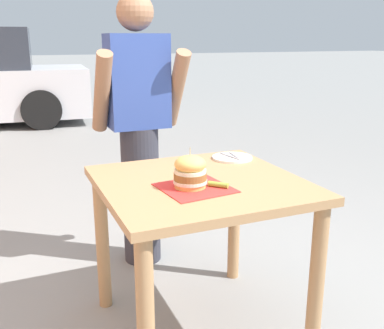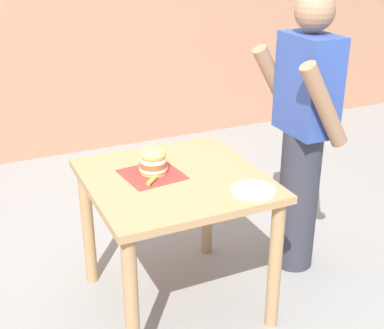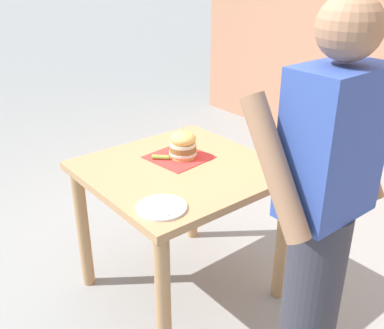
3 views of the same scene
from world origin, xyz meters
name	(u,v)px [view 2 (image 2 of 3)]	position (x,y,z in m)	size (l,w,h in m)	color
ground_plane	(176,300)	(0.00, 0.00, 0.00)	(80.00, 80.00, 0.00)	gray
patio_table	(175,201)	(0.00, 0.00, 0.65)	(0.92, 0.90, 0.79)	tan
serving_paper	(152,174)	(-0.07, -0.10, 0.80)	(0.29, 0.29, 0.00)	red
sandwich	(153,160)	(-0.09, -0.08, 0.87)	(0.15, 0.15, 0.18)	#E5B25B
pickle_spear	(152,180)	(0.03, -0.14, 0.81)	(0.02, 0.02, 0.09)	#8EA83D
side_plate_with_forks	(253,190)	(0.32, 0.29, 0.80)	(0.22, 0.22, 0.02)	white
diner_across_table	(303,134)	(-0.05, 0.83, 0.88)	(0.55, 0.35, 1.69)	#33333D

